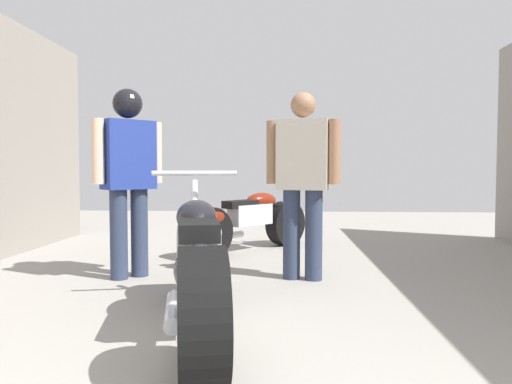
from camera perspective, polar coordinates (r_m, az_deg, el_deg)
The scene contains 5 objects.
ground_plane at distance 3.96m, azimuth 3.27°, elevation -12.57°, with size 15.75×15.75×0.00m, color gray.
motorcycle_maroon_cruiser at distance 3.06m, azimuth -7.03°, elevation -8.89°, with size 0.81×2.21×1.04m.
motorcycle_black_naked at distance 6.03m, azimuth -1.00°, elevation -3.56°, with size 1.46×1.59×0.92m.
mechanic_in_blue at distance 4.50m, azimuth 5.65°, elevation 2.13°, with size 0.71×0.35×1.77m.
mechanic_with_helmet at distance 4.71m, azimuth -15.08°, elevation 3.12°, with size 0.59×0.57×1.81m.
Camera 1 is at (-0.01, -0.57, 1.05)m, focal length 33.30 mm.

